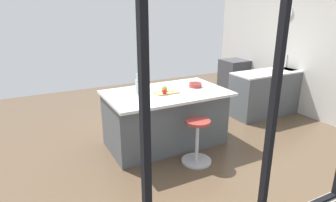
# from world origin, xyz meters

# --- Properties ---
(ground_plane) EXTENTS (7.68, 7.68, 0.00)m
(ground_plane) POSITION_xyz_m (0.00, 0.00, 0.00)
(ground_plane) COLOR brown
(window_panel_rear) EXTENTS (5.91, 0.12, 2.98)m
(window_panel_rear) POSITION_xyz_m (0.00, 2.54, 1.14)
(window_panel_rear) COLOR beige
(window_panel_rear) RESTS_ON ground_plane
(interior_partition_left) EXTENTS (0.15, 5.08, 2.98)m
(interior_partition_left) POSITION_xyz_m (-2.95, -0.00, 1.49)
(interior_partition_left) COLOR beige
(interior_partition_left) RESTS_ON ground_plane
(sink_cabinet) EXTENTS (2.28, 0.60, 1.19)m
(sink_cabinet) POSITION_xyz_m (-2.61, -0.14, 0.46)
(sink_cabinet) COLOR #4C5156
(sink_cabinet) RESTS_ON ground_plane
(oven_range) EXTENTS (0.60, 0.61, 0.88)m
(oven_range) POSITION_xyz_m (-2.60, -1.63, 0.44)
(oven_range) COLOR #38383D
(oven_range) RESTS_ON ground_plane
(kitchen_island) EXTENTS (1.89, 1.16, 0.90)m
(kitchen_island) POSITION_xyz_m (0.27, 0.14, 0.46)
(kitchen_island) COLOR #4C5156
(kitchen_island) RESTS_ON ground_plane
(stool_by_window) EXTENTS (0.44, 0.44, 0.66)m
(stool_by_window) POSITION_xyz_m (0.14, 0.89, 0.31)
(stool_by_window) COLOR #B7B7BC
(stool_by_window) RESTS_ON ground_plane
(cutting_board) EXTENTS (0.36, 0.24, 0.02)m
(cutting_board) POSITION_xyz_m (0.30, 0.23, 0.91)
(cutting_board) COLOR tan
(cutting_board) RESTS_ON kitchen_island
(apple_red) EXTENTS (0.08, 0.08, 0.08)m
(apple_red) POSITION_xyz_m (0.37, 0.31, 0.96)
(apple_red) COLOR red
(apple_red) RESTS_ON cutting_board
(apple_green) EXTENTS (0.09, 0.09, 0.09)m
(apple_green) POSITION_xyz_m (0.32, 0.20, 0.97)
(apple_green) COLOR #609E2D
(apple_green) RESTS_ON cutting_board
(water_bottle) EXTENTS (0.06, 0.06, 0.31)m
(water_bottle) POSITION_xyz_m (0.71, 0.07, 1.03)
(water_bottle) COLOR silver
(water_bottle) RESTS_ON kitchen_island
(fruit_bowl) EXTENTS (0.21, 0.21, 0.07)m
(fruit_bowl) POSITION_xyz_m (-0.28, 0.14, 0.94)
(fruit_bowl) COLOR #993833
(fruit_bowl) RESTS_ON kitchen_island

